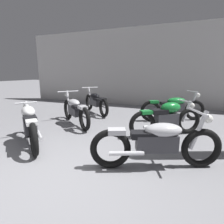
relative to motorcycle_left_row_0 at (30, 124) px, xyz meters
The scene contains 8 objects.
ground_plane 1.68m from the motorcycle_left_row_0, 33.06° to the right, with size 60.00×60.00×0.00m, color gray.
back_wall 6.14m from the motorcycle_left_row_0, 76.91° to the left, with size 12.79×0.24×3.60m, color #BCBAB7.
motorcycle_left_row_0 is the anchor object (origin of this frame).
motorcycle_left_row_1 1.73m from the motorcycle_left_row_0, 89.11° to the left, with size 1.78×1.43×0.97m.
motorcycle_left_row_2 3.39m from the motorcycle_left_row_0, 91.94° to the left, with size 1.71×1.51×0.97m.
motorcycle_right_row_0 2.73m from the motorcycle_left_row_0, ahead, with size 2.04×1.03×0.97m.
motorcycle_right_row_1 3.20m from the motorcycle_left_row_0, 31.81° to the left, with size 1.63×1.28×0.88m.
motorcycle_right_row_2 4.31m from the motorcycle_left_row_0, 49.94° to the left, with size 1.99×1.12×0.97m.
Camera 1 is at (1.72, -1.98, 1.55)m, focal length 29.15 mm.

